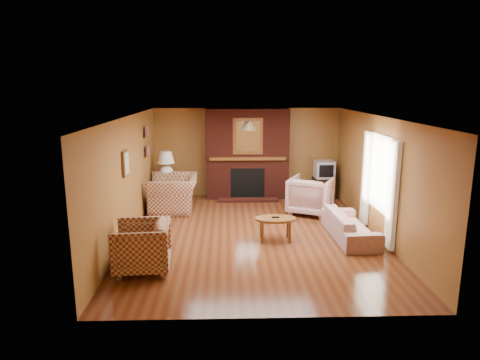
{
  "coord_description": "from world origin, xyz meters",
  "views": [
    {
      "loc": [
        -0.54,
        -8.33,
        2.99
      ],
      "look_at": [
        -0.27,
        0.6,
        1.01
      ],
      "focal_mm": 32.0,
      "sensor_mm": 36.0,
      "label": 1
    }
  ],
  "objects_px": {
    "table_lamp": "(166,164)",
    "floral_sofa": "(350,225)",
    "plaid_loveseat": "(174,193)",
    "floral_armchair": "(311,196)",
    "coffee_table": "(275,221)",
    "tv_stand": "(323,188)",
    "plaid_armchair": "(142,247)",
    "side_table": "(167,191)",
    "crt_tv": "(324,169)",
    "fireplace": "(247,155)"
  },
  "relations": [
    {
      "from": "side_table",
      "to": "floral_armchair",
      "type": "bearing_deg",
      "value": -16.24
    },
    {
      "from": "plaid_armchair",
      "to": "crt_tv",
      "type": "bearing_deg",
      "value": 134.12
    },
    {
      "from": "plaid_loveseat",
      "to": "floral_sofa",
      "type": "relative_size",
      "value": 0.72
    },
    {
      "from": "plaid_armchair",
      "to": "crt_tv",
      "type": "relative_size",
      "value": 1.8
    },
    {
      "from": "fireplace",
      "to": "side_table",
      "type": "height_order",
      "value": "fireplace"
    },
    {
      "from": "floral_sofa",
      "to": "floral_armchair",
      "type": "xyz_separation_m",
      "value": [
        -0.47,
        1.7,
        0.18
      ]
    },
    {
      "from": "floral_sofa",
      "to": "table_lamp",
      "type": "distance_m",
      "value": 4.91
    },
    {
      "from": "plaid_armchair",
      "to": "coffee_table",
      "type": "bearing_deg",
      "value": 115.13
    },
    {
      "from": "floral_sofa",
      "to": "crt_tv",
      "type": "height_order",
      "value": "crt_tv"
    },
    {
      "from": "coffee_table",
      "to": "crt_tv",
      "type": "height_order",
      "value": "crt_tv"
    },
    {
      "from": "plaid_loveseat",
      "to": "crt_tv",
      "type": "distance_m",
      "value": 4.04
    },
    {
      "from": "floral_sofa",
      "to": "tv_stand",
      "type": "height_order",
      "value": "tv_stand"
    },
    {
      "from": "floral_sofa",
      "to": "coffee_table",
      "type": "xyz_separation_m",
      "value": [
        -1.5,
        -0.1,
        0.14
      ]
    },
    {
      "from": "plaid_loveseat",
      "to": "plaid_armchair",
      "type": "distance_m",
      "value": 3.51
    },
    {
      "from": "fireplace",
      "to": "side_table",
      "type": "xyz_separation_m",
      "value": [
        -2.1,
        -0.53,
        -0.86
      ]
    },
    {
      "from": "plaid_loveseat",
      "to": "floral_armchair",
      "type": "height_order",
      "value": "floral_armchair"
    },
    {
      "from": "fireplace",
      "to": "tv_stand",
      "type": "relative_size",
      "value": 4.16
    },
    {
      "from": "side_table",
      "to": "tv_stand",
      "type": "distance_m",
      "value": 4.16
    },
    {
      "from": "floral_armchair",
      "to": "plaid_armchair",
      "type": "bearing_deg",
      "value": 69.32
    },
    {
      "from": "coffee_table",
      "to": "tv_stand",
      "type": "height_order",
      "value": "tv_stand"
    },
    {
      "from": "plaid_armchair",
      "to": "floral_sofa",
      "type": "distance_m",
      "value": 4.1
    },
    {
      "from": "fireplace",
      "to": "floral_sofa",
      "type": "distance_m",
      "value": 3.89
    },
    {
      "from": "plaid_armchair",
      "to": "plaid_loveseat",
      "type": "bearing_deg",
      "value": 174.19
    },
    {
      "from": "fireplace",
      "to": "coffee_table",
      "type": "xyz_separation_m",
      "value": [
        0.4,
        -3.36,
        -0.78
      ]
    },
    {
      "from": "floral_sofa",
      "to": "crt_tv",
      "type": "bearing_deg",
      "value": -4.82
    },
    {
      "from": "floral_sofa",
      "to": "tv_stand",
      "type": "relative_size",
      "value": 3.14
    },
    {
      "from": "plaid_loveseat",
      "to": "plaid_armchair",
      "type": "bearing_deg",
      "value": -4.29
    },
    {
      "from": "side_table",
      "to": "tv_stand",
      "type": "height_order",
      "value": "side_table"
    },
    {
      "from": "table_lamp",
      "to": "plaid_loveseat",
      "type": "bearing_deg",
      "value": -68.66
    },
    {
      "from": "crt_tv",
      "to": "floral_sofa",
      "type": "bearing_deg",
      "value": -92.79
    },
    {
      "from": "side_table",
      "to": "table_lamp",
      "type": "relative_size",
      "value": 0.91
    },
    {
      "from": "fireplace",
      "to": "plaid_armchair",
      "type": "height_order",
      "value": "fireplace"
    },
    {
      "from": "coffee_table",
      "to": "tv_stand",
      "type": "xyz_separation_m",
      "value": [
        1.65,
        3.18,
        -0.11
      ]
    },
    {
      "from": "floral_armchair",
      "to": "tv_stand",
      "type": "xyz_separation_m",
      "value": [
        0.62,
        1.38,
        -0.15
      ]
    },
    {
      "from": "table_lamp",
      "to": "crt_tv",
      "type": "relative_size",
      "value": 1.41
    },
    {
      "from": "floral_armchair",
      "to": "floral_sofa",
      "type": "bearing_deg",
      "value": 132.05
    },
    {
      "from": "floral_sofa",
      "to": "coffee_table",
      "type": "relative_size",
      "value": 2.29
    },
    {
      "from": "table_lamp",
      "to": "floral_sofa",
      "type": "bearing_deg",
      "value": -34.34
    },
    {
      "from": "tv_stand",
      "to": "crt_tv",
      "type": "relative_size",
      "value": 1.14
    },
    {
      "from": "plaid_loveseat",
      "to": "floral_armchair",
      "type": "xyz_separation_m",
      "value": [
        3.28,
        -0.39,
        0.01
      ]
    },
    {
      "from": "floral_sofa",
      "to": "side_table",
      "type": "bearing_deg",
      "value": 53.63
    },
    {
      "from": "side_table",
      "to": "crt_tv",
      "type": "xyz_separation_m",
      "value": [
        4.15,
        0.34,
        0.48
      ]
    },
    {
      "from": "floral_sofa",
      "to": "tv_stand",
      "type": "distance_m",
      "value": 3.09
    },
    {
      "from": "coffee_table",
      "to": "crt_tv",
      "type": "xyz_separation_m",
      "value": [
        1.65,
        3.17,
        0.4
      ]
    },
    {
      "from": "plaid_loveseat",
      "to": "coffee_table",
      "type": "xyz_separation_m",
      "value": [
        2.25,
        -2.19,
        -0.02
      ]
    },
    {
      "from": "fireplace",
      "to": "tv_stand",
      "type": "bearing_deg",
      "value": -5.15
    },
    {
      "from": "floral_sofa",
      "to": "plaid_armchair",
      "type": "bearing_deg",
      "value": 108.12
    },
    {
      "from": "tv_stand",
      "to": "table_lamp",
      "type": "bearing_deg",
      "value": -179.12
    },
    {
      "from": "plaid_loveseat",
      "to": "coffee_table",
      "type": "relative_size",
      "value": 1.66
    },
    {
      "from": "plaid_loveseat",
      "to": "crt_tv",
      "type": "relative_size",
      "value": 2.6
    }
  ]
}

